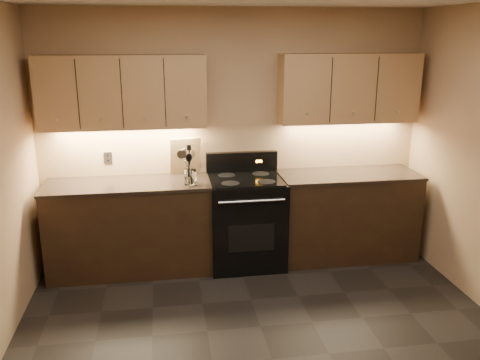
# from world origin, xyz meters

# --- Properties ---
(floor) EXTENTS (4.00, 4.00, 0.00)m
(floor) POSITION_xyz_m (0.00, 0.00, 0.00)
(floor) COLOR black
(floor) RESTS_ON ground
(wall_back) EXTENTS (4.00, 0.04, 2.60)m
(wall_back) POSITION_xyz_m (0.00, 2.00, 1.30)
(wall_back) COLOR tan
(wall_back) RESTS_ON ground
(counter_left) EXTENTS (1.62, 0.62, 0.93)m
(counter_left) POSITION_xyz_m (-1.10, 1.70, 0.47)
(counter_left) COLOR black
(counter_left) RESTS_ON ground
(counter_right) EXTENTS (1.46, 0.62, 0.93)m
(counter_right) POSITION_xyz_m (1.18, 1.70, 0.47)
(counter_right) COLOR black
(counter_right) RESTS_ON ground
(stove) EXTENTS (0.76, 0.68, 1.14)m
(stove) POSITION_xyz_m (0.08, 1.68, 0.48)
(stove) COLOR black
(stove) RESTS_ON ground
(upper_cab_left) EXTENTS (1.60, 0.30, 0.70)m
(upper_cab_left) POSITION_xyz_m (-1.10, 1.85, 1.80)
(upper_cab_left) COLOR #A98154
(upper_cab_left) RESTS_ON wall_back
(upper_cab_right) EXTENTS (1.44, 0.30, 0.70)m
(upper_cab_right) POSITION_xyz_m (1.18, 1.85, 1.80)
(upper_cab_right) COLOR #A98154
(upper_cab_right) RESTS_ON wall_back
(outlet_plate) EXTENTS (0.08, 0.01, 0.12)m
(outlet_plate) POSITION_xyz_m (-1.30, 1.99, 1.12)
(outlet_plate) COLOR #B2B5BA
(outlet_plate) RESTS_ON wall_back
(utensil_crock) EXTENTS (0.15, 0.15, 0.15)m
(utensil_crock) POSITION_xyz_m (-0.49, 1.56, 1.00)
(utensil_crock) COLOR white
(utensil_crock) RESTS_ON counter_left
(cutting_board) EXTENTS (0.33, 0.16, 0.39)m
(cutting_board) POSITION_xyz_m (-0.52, 1.94, 1.12)
(cutting_board) COLOR tan
(cutting_board) RESTS_ON counter_left
(wooden_spoon) EXTENTS (0.11, 0.10, 0.32)m
(wooden_spoon) POSITION_xyz_m (-0.51, 1.55, 1.10)
(wooden_spoon) COLOR tan
(wooden_spoon) RESTS_ON utensil_crock
(black_spoon) EXTENTS (0.06, 0.15, 0.32)m
(black_spoon) POSITION_xyz_m (-0.50, 1.57, 1.10)
(black_spoon) COLOR black
(black_spoon) RESTS_ON utensil_crock
(black_turner) EXTENTS (0.12, 0.17, 0.39)m
(black_turner) POSITION_xyz_m (-0.48, 1.54, 1.14)
(black_turner) COLOR black
(black_turner) RESTS_ON utensil_crock
(steel_spatula) EXTENTS (0.19, 0.13, 0.38)m
(steel_spatula) POSITION_xyz_m (-0.47, 1.57, 1.13)
(steel_spatula) COLOR silver
(steel_spatula) RESTS_ON utensil_crock
(steel_skimmer) EXTENTS (0.22, 0.11, 0.35)m
(steel_skimmer) POSITION_xyz_m (-0.45, 1.55, 1.11)
(steel_skimmer) COLOR silver
(steel_skimmer) RESTS_ON utensil_crock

